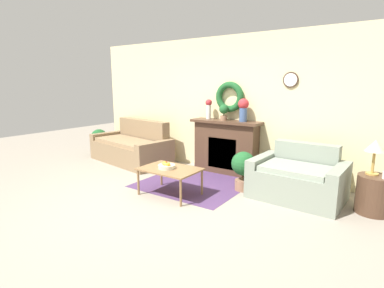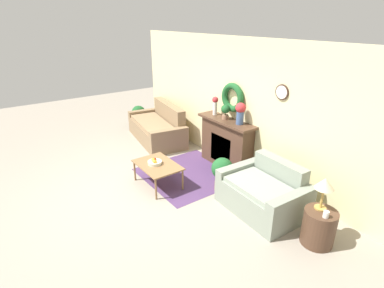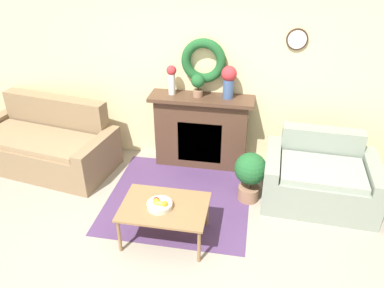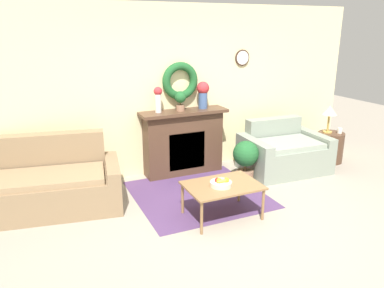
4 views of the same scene
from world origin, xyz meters
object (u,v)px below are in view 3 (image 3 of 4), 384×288
at_px(couch_left, 46,145).
at_px(coffee_table, 164,209).
at_px(fireplace, 201,131).
at_px(vase_on_mantel_left, 172,78).
at_px(loveseat_right, 319,178).
at_px(fruit_bowl, 160,204).
at_px(potted_plant_floor_by_loveseat, 250,173).
at_px(vase_on_mantel_right, 229,80).
at_px(potted_plant_on_mantel, 198,83).

bearing_deg(couch_left, coffee_table, -20.41).
height_order(couch_left, coffee_table, couch_left).
height_order(fireplace, vase_on_mantel_left, vase_on_mantel_left).
height_order(fireplace, loveseat_right, fireplace).
bearing_deg(vase_on_mantel_left, fruit_bowl, -82.18).
distance_m(couch_left, fruit_bowl, 2.36).
bearing_deg(fireplace, couch_left, -168.92).
bearing_deg(potted_plant_floor_by_loveseat, vase_on_mantel_right, 116.79).
relative_size(vase_on_mantel_right, potted_plant_floor_by_loveseat, 0.66).
bearing_deg(fruit_bowl, potted_plant_floor_by_loveseat, 44.34).
height_order(coffee_table, fruit_bowl, fruit_bowl).
relative_size(couch_left, loveseat_right, 1.51).
xyz_separation_m(couch_left, vase_on_mantel_left, (1.79, 0.44, 0.97)).
height_order(fireplace, coffee_table, fireplace).
height_order(loveseat_right, potted_plant_floor_by_loveseat, loveseat_right).
bearing_deg(potted_plant_on_mantel, loveseat_right, -18.82).
xyz_separation_m(couch_left, vase_on_mantel_right, (2.55, 0.44, 0.99)).
relative_size(fireplace, fruit_bowl, 5.25).
xyz_separation_m(vase_on_mantel_left, potted_plant_floor_by_loveseat, (1.15, -0.76, -0.90)).
distance_m(couch_left, potted_plant_on_mantel, 2.37).
bearing_deg(fireplace, coffee_table, -95.11).
distance_m(loveseat_right, vase_on_mantel_right, 1.70).
xyz_separation_m(vase_on_mantel_left, vase_on_mantel_right, (0.77, 0.00, 0.02)).
xyz_separation_m(loveseat_right, vase_on_mantel_left, (-2.01, 0.58, 0.99)).
bearing_deg(couch_left, fruit_bowl, -21.67).
bearing_deg(coffee_table, loveseat_right, 30.88).
bearing_deg(potted_plant_floor_by_loveseat, coffee_table, -135.52).
distance_m(loveseat_right, potted_plant_floor_by_loveseat, 0.88).
distance_m(fireplace, potted_plant_floor_by_loveseat, 1.06).
height_order(vase_on_mantel_left, potted_plant_floor_by_loveseat, vase_on_mantel_left).
distance_m(coffee_table, vase_on_mantel_left, 1.87).
height_order(loveseat_right, fruit_bowl, loveseat_right).
xyz_separation_m(coffee_table, potted_plant_on_mantel, (0.09, 1.60, 0.84)).
height_order(vase_on_mantel_right, potted_plant_floor_by_loveseat, vase_on_mantel_right).
bearing_deg(potted_plant_on_mantel, coffee_table, -93.29).
distance_m(loveseat_right, fruit_bowl, 2.09).
distance_m(fireplace, couch_left, 2.25).
bearing_deg(potted_plant_on_mantel, couch_left, -169.03).
bearing_deg(coffee_table, fireplace, 84.89).
bearing_deg(vase_on_mantel_left, coffee_table, -80.57).
bearing_deg(vase_on_mantel_right, loveseat_right, -25.11).
bearing_deg(potted_plant_on_mantel, vase_on_mantel_right, 2.82).
height_order(couch_left, fruit_bowl, couch_left).
relative_size(fireplace, vase_on_mantel_left, 3.55).
distance_m(fireplace, loveseat_right, 1.71).
bearing_deg(vase_on_mantel_left, loveseat_right, -16.14).
bearing_deg(vase_on_mantel_left, couch_left, -166.28).
bearing_deg(fruit_bowl, vase_on_mantel_left, 97.82).
bearing_deg(potted_plant_on_mantel, fruit_bowl, -94.67).
height_order(fruit_bowl, vase_on_mantel_right, vase_on_mantel_right).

